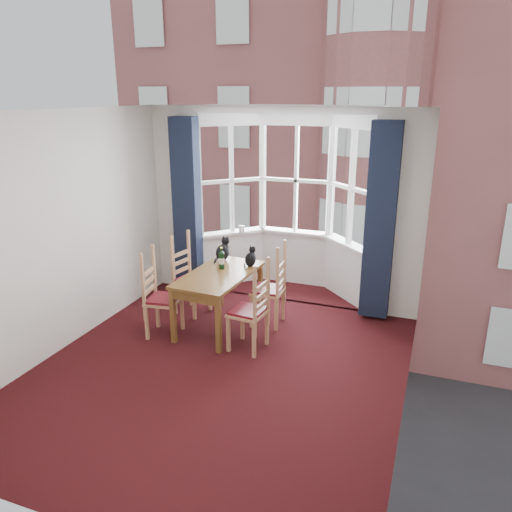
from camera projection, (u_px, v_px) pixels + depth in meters
The scene contains 22 objects.
floor at pixel (217, 372), 5.56m from camera, with size 4.50×4.50×0.00m, color black.
ceiling at pixel (210, 111), 4.69m from camera, with size 4.50×4.50×0.00m, color white.
wall_left at pixel (58, 234), 5.79m from camera, with size 4.50×4.50×0.00m, color silver.
wall_right at pixel (417, 277), 4.46m from camera, with size 4.50×4.50×0.00m, color silver.
wall_near at pixel (62, 355), 3.12m from camera, with size 4.00×4.00×0.00m, color silver.
wall_back_pier_left at pixel (179, 200), 7.68m from camera, with size 0.70×0.12×2.80m, color silver.
wall_back_pier_right at pixel (400, 217), 6.58m from camera, with size 0.70×0.12×2.80m, color silver.
bay_window at pixel (291, 201), 7.58m from camera, with size 2.76×0.94×2.80m.
curtain_left at pixel (187, 206), 7.46m from camera, with size 0.38×0.22×2.60m, color #161D32.
curtain_right at pixel (380, 223), 6.51m from camera, with size 0.38×0.22×2.60m, color #161D32.
dining_table at pixel (219, 280), 6.45m from camera, with size 0.80×1.40×0.75m.
chair_left_near at pixel (157, 300), 6.31m from camera, with size 0.46×0.48×0.92m.
chair_left_far at pixel (187, 280), 6.99m from camera, with size 0.47×0.49×0.92m.
chair_right_near at pixel (255, 314), 5.91m from camera, with size 0.44×0.46×0.92m.
chair_right_far at pixel (274, 292), 6.57m from camera, with size 0.42×0.44×0.92m.
cat_left at pixel (223, 251), 6.89m from camera, with size 0.21×0.27×0.34m.
cat_right at pixel (251, 258), 6.67m from camera, with size 0.15×0.21×0.28m.
wine_bottle at pixel (222, 259), 6.55m from camera, with size 0.08×0.08×0.30m.
candle_tall at pixel (241, 229), 7.85m from camera, with size 0.06×0.06×0.11m, color white.
candle_short at pixel (243, 229), 7.86m from camera, with size 0.06×0.06×0.11m, color white.
street at pixel (406, 223), 36.13m from camera, with size 80.00×80.00×0.00m, color #333335.
tenement_building at pixel (383, 134), 17.54m from camera, with size 18.40×7.80×15.20m.
Camera 1 is at (2.12, -4.42, 2.96)m, focal length 35.00 mm.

